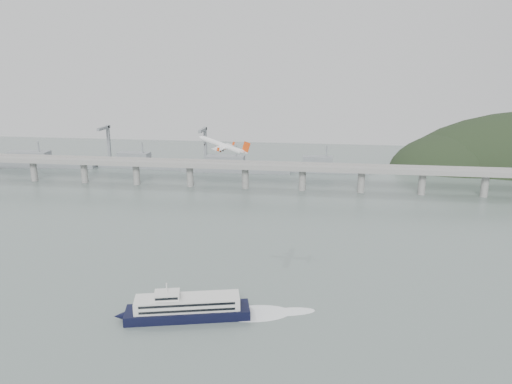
# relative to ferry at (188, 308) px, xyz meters

# --- Properties ---
(ground) EXTENTS (900.00, 900.00, 0.00)m
(ground) POSITION_rel_ferry_xyz_m (18.62, 28.08, -4.58)
(ground) COLOR slate
(ground) RESTS_ON ground
(bridge) EXTENTS (800.00, 22.00, 23.90)m
(bridge) POSITION_rel_ferry_xyz_m (17.46, 228.08, 13.07)
(bridge) COLOR gray
(bridge) RESTS_ON ground
(distant_fleet) EXTENTS (453.00, 60.90, 40.00)m
(distant_fleet) POSITION_rel_ferry_xyz_m (-136.74, 293.16, 1.65)
(distant_fleet) COLOR slate
(distant_fleet) RESTS_ON ground
(ferry) EXTENTS (88.08, 31.69, 16.87)m
(ferry) POSITION_rel_ferry_xyz_m (0.00, 0.00, 0.00)
(ferry) COLOR black
(ferry) RESTS_ON ground
(airliner) EXTENTS (33.60, 30.49, 12.03)m
(airliner) POSITION_rel_ferry_xyz_m (-3.64, 99.47, 55.13)
(airliner) COLOR white
(airliner) RESTS_ON ground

